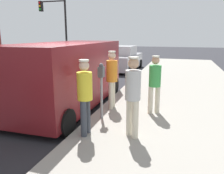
% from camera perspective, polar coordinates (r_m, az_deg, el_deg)
% --- Properties ---
extents(ground_plane, '(80.00, 80.00, 0.00)m').
position_cam_1_polar(ground_plane, '(7.34, -11.38, -6.32)').
color(ground_plane, '#2D2D33').
extents(sidewalk_slab, '(5.00, 32.00, 0.15)m').
position_cam_1_polar(sidewalk_slab, '(6.52, 17.25, -8.52)').
color(sidewalk_slab, '#9E998E').
rests_on(sidewalk_slab, ground).
extents(parking_meter_near, '(0.14, 0.18, 1.52)m').
position_cam_1_polar(parking_meter_near, '(6.06, -2.72, 1.39)').
color(parking_meter_near, gray).
rests_on(parking_meter_near, sidewalk_slab).
extents(pedestrian_in_green, '(0.34, 0.34, 1.68)m').
position_cam_1_polar(pedestrian_in_green, '(6.58, 10.72, 1.48)').
color(pedestrian_in_green, beige).
rests_on(pedestrian_in_green, sidewalk_slab).
extents(pedestrian_in_yellow, '(0.34, 0.36, 1.73)m').
position_cam_1_polar(pedestrian_in_yellow, '(5.08, -6.85, -1.41)').
color(pedestrian_in_yellow, '#383D47').
rests_on(pedestrian_in_yellow, sidewalk_slab).
extents(pedestrian_in_gray, '(0.34, 0.34, 1.80)m').
position_cam_1_polar(pedestrian_in_gray, '(4.95, 5.27, -1.22)').
color(pedestrian_in_gray, beige).
rests_on(pedestrian_in_gray, sidewalk_slab).
extents(pedestrian_in_orange, '(0.34, 0.36, 1.78)m').
position_cam_1_polar(pedestrian_in_orange, '(6.92, -0.03, 2.83)').
color(pedestrian_in_orange, beige).
rests_on(pedestrian_in_orange, sidewalk_slab).
extents(parked_van, '(2.13, 5.20, 2.15)m').
position_cam_1_polar(parked_van, '(7.61, -10.78, 3.39)').
color(parked_van, maroon).
rests_on(parked_van, ground).
extents(parked_sedan_ahead, '(2.06, 4.45, 1.65)m').
position_cam_1_polar(parked_sedan_ahead, '(15.55, 2.70, 6.99)').
color(parked_sedan_ahead, '#BCBCC1').
rests_on(parked_sedan_ahead, ground).
extents(traffic_light_corner, '(2.48, 0.42, 5.20)m').
position_cam_1_polar(traffic_light_corner, '(19.79, -13.84, 15.98)').
color(traffic_light_corner, black).
rests_on(traffic_light_corner, ground).
extents(fire_hydrant, '(0.24, 0.24, 0.86)m').
position_cam_1_polar(fire_hydrant, '(9.41, 4.88, 1.78)').
color(fire_hydrant, red).
rests_on(fire_hydrant, sidewalk_slab).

